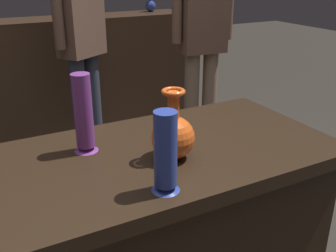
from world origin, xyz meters
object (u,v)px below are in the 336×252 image
vase_tall_behind (166,154)px  shelf_vase_far_right (151,5)px  vase_centerpiece (173,135)px  vase_left_accent (84,115)px  shelf_vase_right (98,10)px  visitor_center_back (81,33)px  visitor_near_right (203,30)px

vase_tall_behind → shelf_vase_far_right: bearing=65.2°
vase_centerpiece → vase_left_accent: 0.30m
vase_left_accent → shelf_vase_right: size_ratio=2.21×
shelf_vase_far_right → visitor_center_back: visitor_center_back is taller
vase_left_accent → shelf_vase_far_right: (1.28, 2.15, 0.12)m
vase_left_accent → shelf_vase_far_right: size_ratio=1.56×
vase_left_accent → visitor_center_back: visitor_center_back is taller
vase_centerpiece → vase_tall_behind: size_ratio=0.99×
vase_centerpiece → shelf_vase_far_right: shelf_vase_far_right is taller
vase_centerpiece → vase_tall_behind: (-0.11, -0.17, 0.03)m
vase_tall_behind → shelf_vase_far_right: (1.16, 2.50, 0.14)m
shelf_vase_far_right → shelf_vase_right: 0.52m
vase_tall_behind → vase_left_accent: bearing=109.1°
shelf_vase_far_right → visitor_center_back: size_ratio=0.11×
shelf_vase_far_right → shelf_vase_right: (-0.52, -0.05, -0.02)m
vase_centerpiece → shelf_vase_right: shelf_vase_right is taller
shelf_vase_far_right → visitor_near_right: 0.98m
vase_centerpiece → shelf_vase_right: size_ratio=1.92×
shelf_vase_far_right → visitor_near_right: bearing=-93.3°
vase_left_accent → shelf_vase_far_right: shelf_vase_far_right is taller
shelf_vase_far_right → visitor_near_right: (-0.06, -0.97, -0.09)m
shelf_vase_far_right → visitor_near_right: size_ratio=0.11×
vase_centerpiece → shelf_vase_far_right: bearing=65.9°
vase_centerpiece → vase_tall_behind: vase_tall_behind is taller
vase_left_accent → visitor_center_back: 1.54m
vase_tall_behind → shelf_vase_right: 2.53m
vase_tall_behind → vase_left_accent: 0.37m
vase_left_accent → visitor_near_right: bearing=44.0°
vase_centerpiece → visitor_near_right: (0.99, 1.36, 0.08)m
vase_left_accent → shelf_vase_right: shelf_vase_right is taller
shelf_vase_far_right → vase_tall_behind: bearing=-114.8°
vase_left_accent → visitor_near_right: 1.70m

